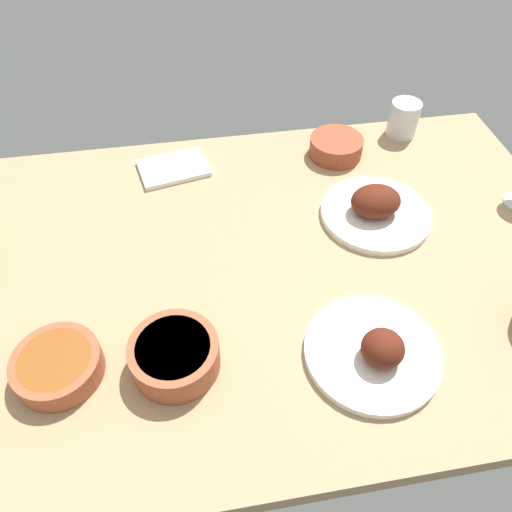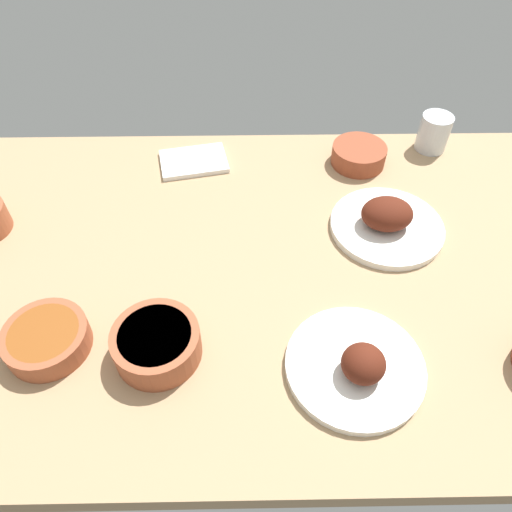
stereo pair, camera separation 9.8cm
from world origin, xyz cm
name	(u,v)px [view 1 (the left image)]	position (x,y,z in cm)	size (l,w,h in cm)	color
dining_table	(256,269)	(0.00, 0.00, 2.00)	(140.00, 90.00, 4.00)	tan
plate_far_side	(375,351)	(16.52, -24.80, 5.76)	(23.66, 23.66, 7.49)	white
plate_near_viewer	(375,209)	(28.10, 9.14, 6.33)	(24.24, 24.24, 7.90)	white
bowl_soup	(58,365)	(-36.63, -19.07, 6.49)	(14.67, 14.67, 4.53)	#A35133
bowl_sauce	(336,146)	(25.77, 32.65, 6.62)	(13.19, 13.19, 4.78)	brown
bowl_onions	(175,355)	(-17.28, -20.73, 7.20)	(15.10, 15.10, 5.91)	#A35133
water_tumbler	(403,119)	(45.28, 38.63, 8.60)	(7.68, 7.68, 9.20)	silver
folded_napkin	(173,168)	(-14.95, 33.15, 4.60)	(16.14, 11.34, 1.20)	white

